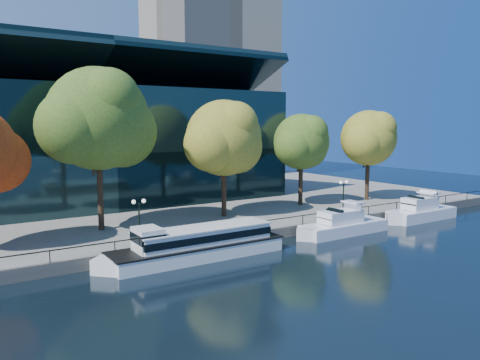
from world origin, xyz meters
TOP-DOWN VIEW (x-y plane):
  - ground at (0.00, 0.00)m, footprint 160.00×160.00m
  - promenade at (0.00, 36.38)m, footprint 90.00×67.08m
  - railing at (0.00, 3.25)m, footprint 88.20×0.08m
  - convention_building at (-4.00, 31.79)m, footprint 50.00×24.57m
  - office_tower at (28.00, 55.00)m, footprint 22.50×22.50m
  - tour_boat at (-3.76, 1.28)m, footprint 16.90×3.77m
  - cruiser_near at (13.18, 0.88)m, footprint 11.44×2.95m
  - cruiser_far at (26.30, 0.95)m, footprint 10.76×2.98m
  - tree_2 at (-8.19, 12.14)m, footprint 12.42×10.19m
  - tree_3 at (5.62, 11.54)m, footprint 10.66×8.74m
  - tree_4 at (17.76, 12.51)m, footprint 8.94×7.33m
  - tree_5 at (28.26, 10.70)m, footprint 9.48×7.77m
  - lamp_1 at (-7.40, 4.50)m, footprint 1.26×0.36m
  - lamp_2 at (17.13, 4.50)m, footprint 1.26×0.36m

SIDE VIEW (x-z plane):
  - ground at x=0.00m, z-range 0.00..0.00m
  - promenade at x=0.00m, z-range 0.00..1.00m
  - cruiser_near at x=13.18m, z-range -0.63..2.69m
  - cruiser_far at x=26.30m, z-range -0.64..2.87m
  - tour_boat at x=-3.76m, z-range -0.24..2.97m
  - railing at x=0.00m, z-range 1.44..2.43m
  - lamp_1 at x=-7.40m, z-range 1.97..6.00m
  - lamp_2 at x=17.13m, z-range 1.97..6.00m
  - convention_building at x=-4.00m, z-range -2.21..19.22m
  - tree_4 at x=17.76m, z-range 3.15..14.92m
  - tree_5 at x=28.26m, z-range 3.20..15.53m
  - tree_3 at x=5.62m, z-range 3.13..16.27m
  - tree_2 at x=-8.19m, z-range 3.77..19.68m
  - office_tower at x=28.00m, z-range 0.07..65.97m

